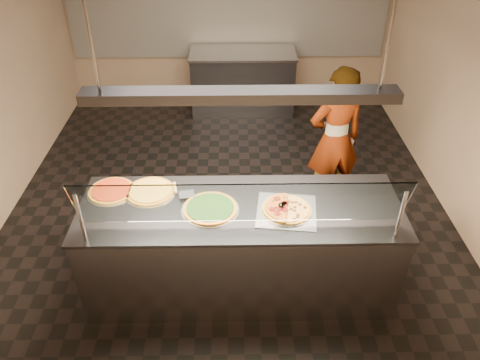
{
  "coord_description": "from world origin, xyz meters",
  "views": [
    {
      "loc": [
        0.06,
        -4.33,
        3.37
      ],
      "look_at": [
        0.12,
        -0.96,
        1.02
      ],
      "focal_mm": 35.0,
      "sensor_mm": 36.0,
      "label": 1
    }
  ],
  "objects_px": {
    "half_pizza_pepperoni": "(275,208)",
    "half_pizza_sausage": "(298,209)",
    "pizza_spatula": "(180,190)",
    "pizza_spinach": "(210,208)",
    "worker": "(335,140)",
    "pizza_tomato": "(112,190)",
    "serving_counter": "(240,247)",
    "sneeze_guard": "(241,204)",
    "pizza_cheese": "(150,191)",
    "prep_table": "(243,81)",
    "heat_lamp_housing": "(241,95)",
    "perforated_tray": "(286,211)"
  },
  "relations": [
    {
      "from": "heat_lamp_housing",
      "to": "pizza_tomato",
      "type": "bearing_deg",
      "value": 168.34
    },
    {
      "from": "perforated_tray",
      "to": "prep_table",
      "type": "distance_m",
      "value": 3.88
    },
    {
      "from": "sneeze_guard",
      "to": "heat_lamp_housing",
      "type": "xyz_separation_m",
      "value": [
        0.0,
        0.34,
        0.72
      ]
    },
    {
      "from": "sneeze_guard",
      "to": "pizza_tomato",
      "type": "xyz_separation_m",
      "value": [
        -1.13,
        0.58,
        -0.28
      ]
    },
    {
      "from": "pizza_tomato",
      "to": "prep_table",
      "type": "distance_m",
      "value": 3.78
    },
    {
      "from": "half_pizza_sausage",
      "to": "pizza_cheese",
      "type": "bearing_deg",
      "value": 167.29
    },
    {
      "from": "sneeze_guard",
      "to": "pizza_tomato",
      "type": "distance_m",
      "value": 1.3
    },
    {
      "from": "half_pizza_pepperoni",
      "to": "half_pizza_sausage",
      "type": "xyz_separation_m",
      "value": [
        0.19,
        -0.0,
        -0.01
      ]
    },
    {
      "from": "pizza_spatula",
      "to": "pizza_spinach",
      "type": "bearing_deg",
      "value": -41.67
    },
    {
      "from": "serving_counter",
      "to": "half_pizza_sausage",
      "type": "relative_size",
      "value": 6.43
    },
    {
      "from": "sneeze_guard",
      "to": "half_pizza_pepperoni",
      "type": "distance_m",
      "value": 0.48
    },
    {
      "from": "sneeze_guard",
      "to": "half_pizza_sausage",
      "type": "relative_size",
      "value": 5.87
    },
    {
      "from": "perforated_tray",
      "to": "pizza_cheese",
      "type": "height_order",
      "value": "pizza_cheese"
    },
    {
      "from": "perforated_tray",
      "to": "heat_lamp_housing",
      "type": "relative_size",
      "value": 0.24
    },
    {
      "from": "prep_table",
      "to": "serving_counter",
      "type": "bearing_deg",
      "value": -91.48
    },
    {
      "from": "serving_counter",
      "to": "half_pizza_pepperoni",
      "type": "bearing_deg",
      "value": -12.93
    },
    {
      "from": "pizza_tomato",
      "to": "prep_table",
      "type": "height_order",
      "value": "pizza_tomato"
    },
    {
      "from": "pizza_spinach",
      "to": "pizza_cheese",
      "type": "bearing_deg",
      "value": 154.8
    },
    {
      "from": "half_pizza_sausage",
      "to": "prep_table",
      "type": "relative_size",
      "value": 0.27
    },
    {
      "from": "half_pizza_pepperoni",
      "to": "half_pizza_sausage",
      "type": "height_order",
      "value": "half_pizza_pepperoni"
    },
    {
      "from": "half_pizza_sausage",
      "to": "pizza_cheese",
      "type": "relative_size",
      "value": 0.94
    },
    {
      "from": "half_pizza_sausage",
      "to": "pizza_spinach",
      "type": "distance_m",
      "value": 0.73
    },
    {
      "from": "half_pizza_pepperoni",
      "to": "pizza_tomato",
      "type": "xyz_separation_m",
      "value": [
        -1.42,
        0.3,
        -0.02
      ]
    },
    {
      "from": "perforated_tray",
      "to": "worker",
      "type": "xyz_separation_m",
      "value": [
        0.66,
        1.34,
        -0.1
      ]
    },
    {
      "from": "prep_table",
      "to": "perforated_tray",
      "type": "bearing_deg",
      "value": -85.75
    },
    {
      "from": "pizza_cheese",
      "to": "prep_table",
      "type": "bearing_deg",
      "value": 75.97
    },
    {
      "from": "serving_counter",
      "to": "half_pizza_pepperoni",
      "type": "relative_size",
      "value": 6.43
    },
    {
      "from": "pizza_tomato",
      "to": "pizza_spinach",
      "type": "bearing_deg",
      "value": -16.9
    },
    {
      "from": "serving_counter",
      "to": "half_pizza_pepperoni",
      "type": "height_order",
      "value": "half_pizza_pepperoni"
    },
    {
      "from": "worker",
      "to": "pizza_tomato",
      "type": "bearing_deg",
      "value": 12.53
    },
    {
      "from": "pizza_cheese",
      "to": "sneeze_guard",
      "type": "bearing_deg",
      "value": -35.42
    },
    {
      "from": "pizza_spatula",
      "to": "pizza_tomato",
      "type": "bearing_deg",
      "value": 177.82
    },
    {
      "from": "pizza_tomato",
      "to": "worker",
      "type": "xyz_separation_m",
      "value": [
        2.18,
        1.04,
        -0.11
      ]
    },
    {
      "from": "serving_counter",
      "to": "pizza_cheese",
      "type": "xyz_separation_m",
      "value": [
        -0.79,
        0.22,
        0.48
      ]
    },
    {
      "from": "sneeze_guard",
      "to": "half_pizza_sausage",
      "type": "height_order",
      "value": "sneeze_guard"
    },
    {
      "from": "serving_counter",
      "to": "pizza_spinach",
      "type": "bearing_deg",
      "value": -172.52
    },
    {
      "from": "perforated_tray",
      "to": "pizza_cheese",
      "type": "relative_size",
      "value": 1.21
    },
    {
      "from": "sneeze_guard",
      "to": "pizza_cheese",
      "type": "relative_size",
      "value": 5.54
    },
    {
      "from": "sneeze_guard",
      "to": "heat_lamp_housing",
      "type": "relative_size",
      "value": 1.09
    },
    {
      "from": "worker",
      "to": "heat_lamp_housing",
      "type": "xyz_separation_m",
      "value": [
        -1.05,
        -1.27,
        1.11
      ]
    },
    {
      "from": "sneeze_guard",
      "to": "pizza_spatula",
      "type": "xyz_separation_m",
      "value": [
        -0.53,
        0.55,
        -0.27
      ]
    },
    {
      "from": "perforated_tray",
      "to": "pizza_spatula",
      "type": "height_order",
      "value": "pizza_spatula"
    },
    {
      "from": "serving_counter",
      "to": "pizza_spatula",
      "type": "height_order",
      "value": "pizza_spatula"
    },
    {
      "from": "pizza_spatula",
      "to": "perforated_tray",
      "type": "bearing_deg",
      "value": -16.92
    },
    {
      "from": "perforated_tray",
      "to": "pizza_spinach",
      "type": "height_order",
      "value": "pizza_spinach"
    },
    {
      "from": "serving_counter",
      "to": "pizza_cheese",
      "type": "relative_size",
      "value": 6.07
    },
    {
      "from": "pizza_tomato",
      "to": "heat_lamp_housing",
      "type": "height_order",
      "value": "heat_lamp_housing"
    },
    {
      "from": "pizza_tomato",
      "to": "half_pizza_pepperoni",
      "type": "bearing_deg",
      "value": -11.92
    },
    {
      "from": "half_pizza_pepperoni",
      "to": "pizza_spatula",
      "type": "xyz_separation_m",
      "value": [
        -0.81,
        0.28,
        -0.01
      ]
    },
    {
      "from": "half_pizza_sausage",
      "to": "pizza_cheese",
      "type": "distance_m",
      "value": 1.3
    }
  ]
}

